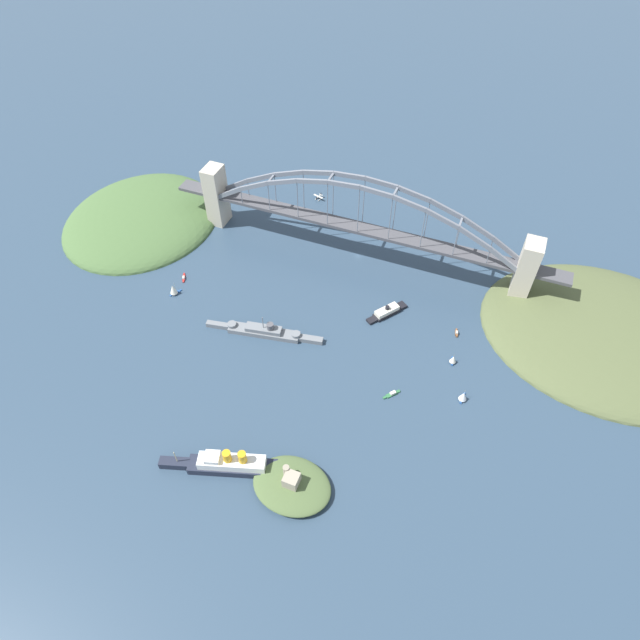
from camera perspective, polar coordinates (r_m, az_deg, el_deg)
ground_plane at (r=423.48m, az=3.99°, el=6.73°), size 1400.00×1400.00×0.00m
harbor_arch_bridge at (r=405.43m, az=4.20°, el=9.72°), size 301.56×17.14×68.16m
headland_west_shore at (r=415.24m, az=28.26°, el=-1.44°), size 168.98×138.52×24.60m
headland_east_shore at (r=480.46m, az=-17.95°, el=10.02°), size 122.68×135.82×26.40m
ocean_liner at (r=310.92m, az=-9.16°, el=-14.82°), size 80.11×30.94×18.13m
naval_cruiser at (r=366.28m, az=-5.84°, el=-1.20°), size 80.56×18.61×16.70m
harbor_ferry_steamer at (r=380.18m, az=7.08°, el=0.89°), size 23.33×29.32×7.56m
fort_island_mid_harbor at (r=304.05m, az=-2.99°, el=-16.97°), size 43.44×34.00×14.42m
seaplane_taxiing_near_bridge at (r=480.11m, az=-0.13°, el=12.81°), size 9.67×7.43×4.73m
small_boat_0 at (r=403.23m, az=-15.21°, el=3.13°), size 7.10×9.07×10.04m
small_boat_1 at (r=358.93m, az=13.85°, el=-4.04°), size 4.86×7.65×7.35m
small_boat_2 at (r=377.60m, az=14.20°, el=-1.32°), size 2.79×7.29×2.46m
small_boat_3 at (r=342.60m, az=14.86°, el=-7.76°), size 5.31×8.95×8.54m
small_boat_4 at (r=338.96m, az=7.60°, el=-7.73°), size 9.07×10.13×2.37m
small_boat_5 at (r=416.17m, az=-14.17°, el=4.34°), size 5.62×9.39×1.96m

